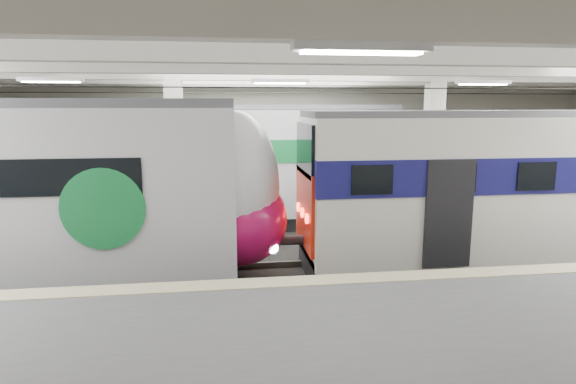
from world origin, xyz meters
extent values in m
cube|color=black|center=(0.00, 0.00, -0.05)|extent=(36.00, 24.00, 0.10)
cube|color=silver|center=(0.00, 0.00, 5.55)|extent=(36.00, 24.00, 0.20)
cube|color=beige|center=(0.00, 10.00, 2.75)|extent=(30.00, 0.10, 5.50)
cube|color=beige|center=(0.00, -3.25, 1.11)|extent=(30.00, 0.50, 0.02)
cube|color=beige|center=(-3.00, 3.00, 2.75)|extent=(0.50, 0.50, 5.50)
cube|color=beige|center=(5.00, 3.00, 2.75)|extent=(0.50, 0.50, 5.50)
cube|color=beige|center=(0.00, 0.00, 5.25)|extent=(30.00, 18.00, 0.50)
cube|color=#59544C|center=(0.00, 0.00, 0.08)|extent=(30.00, 1.52, 0.16)
cube|color=#59544C|center=(0.00, 5.50, 0.08)|extent=(30.00, 1.52, 0.16)
cylinder|color=black|center=(0.00, 0.00, 4.70)|extent=(30.00, 0.03, 0.03)
cylinder|color=black|center=(0.00, 5.50, 4.70)|extent=(30.00, 0.03, 0.03)
cube|color=white|center=(0.00, -2.00, 4.92)|extent=(26.00, 8.40, 0.12)
ellipsoid|color=silver|center=(-1.35, 0.00, 2.37)|extent=(2.20, 2.72, 3.66)
ellipsoid|color=#A30D47|center=(-1.23, 0.00, 1.55)|extent=(2.34, 2.78, 2.24)
cylinder|color=#167D39|center=(-4.09, -1.42, 2.18)|extent=(1.72, 0.06, 1.72)
cube|color=silver|center=(6.56, 0.00, 2.25)|extent=(12.29, 2.69, 3.50)
cube|color=#151457|center=(6.56, 0.00, 2.67)|extent=(12.33, 2.75, 0.85)
cube|color=#B7220C|center=(0.38, 0.00, 1.76)|extent=(0.08, 2.29, 1.92)
cube|color=black|center=(0.38, 0.00, 3.23)|extent=(0.08, 2.16, 1.26)
cube|color=#4C4C51|center=(6.56, 0.00, 4.08)|extent=(12.29, 2.10, 0.16)
cube|color=black|center=(6.56, 0.00, 0.35)|extent=(12.29, 1.89, 0.70)
cube|color=silver|center=(-2.25, 5.50, 2.31)|extent=(13.43, 3.01, 3.63)
cube|color=#167D39|center=(-2.25, 5.50, 2.79)|extent=(13.47, 3.06, 0.76)
cube|color=#4C4C51|center=(-2.25, 5.50, 4.22)|extent=(13.42, 2.53, 0.16)
cube|color=black|center=(-2.25, 5.50, 0.30)|extent=(13.42, 2.72, 0.60)
camera|label=1|loc=(-1.59, -11.54, 4.30)|focal=30.00mm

